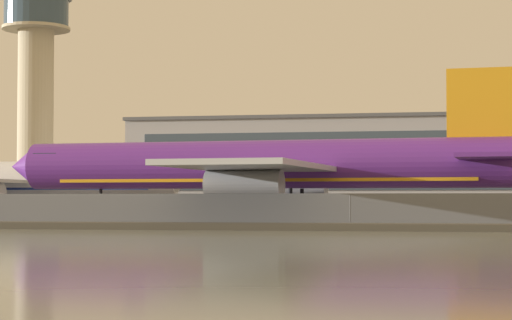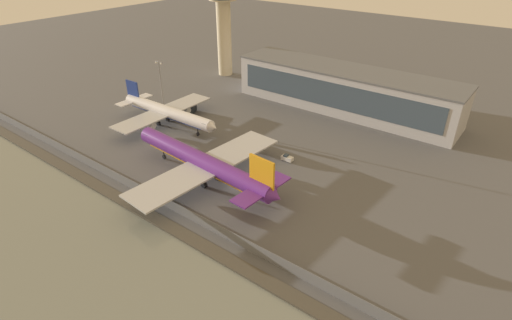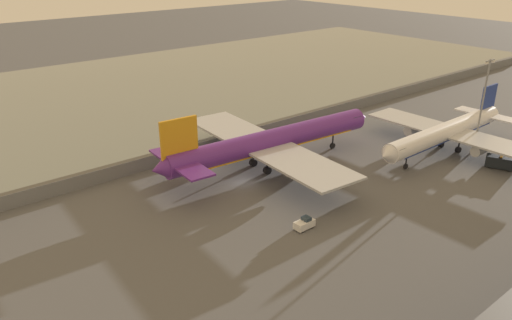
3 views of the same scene
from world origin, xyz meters
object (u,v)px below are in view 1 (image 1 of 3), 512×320
ops_van (46,206)px  control_tower (36,80)px  passenger_jet_white (11,179)px  baggage_tug (408,212)px  cargo_jet_purple (271,166)px

ops_van → control_tower: control_tower is taller
passenger_jet_white → ops_van: 11.62m
passenger_jet_white → ops_van: size_ratio=7.41×
baggage_tug → control_tower: bearing=143.0°
cargo_jet_purple → baggage_tug: 23.82m
control_tower → passenger_jet_white: bearing=-69.1°
cargo_jet_purple → passenger_jet_white: cargo_jet_purple is taller
ops_van → control_tower: bearing=115.5°
cargo_jet_purple → baggage_tug: bearing=61.7°
passenger_jet_white → baggage_tug: passenger_jet_white is taller
ops_van → control_tower: 49.11m
cargo_jet_purple → control_tower: 87.84m
baggage_tug → ops_van: size_ratio=0.57×
baggage_tug → ops_van: (-44.34, 7.65, 0.47)m
baggage_tug → ops_van: 45.00m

